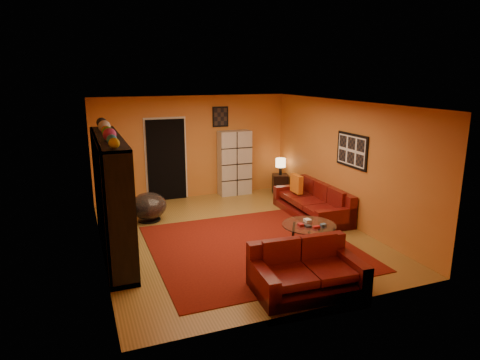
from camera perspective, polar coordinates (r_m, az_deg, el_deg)
name	(u,v)px	position (r m, az deg, el deg)	size (l,w,h in m)	color
floor	(234,235)	(8.60, -0.85, -7.34)	(6.00, 6.00, 0.00)	olive
ceiling	(233,103)	(8.03, -0.92, 10.21)	(6.00, 6.00, 0.00)	white
wall_back	(193,147)	(11.03, -6.33, 4.38)	(6.00, 6.00, 0.00)	#C7712B
wall_front	(314,220)	(5.61, 9.88, -5.29)	(6.00, 6.00, 0.00)	#C7712B
wall_left	(97,183)	(7.74, -18.51, -0.43)	(6.00, 6.00, 0.00)	#C7712B
wall_right	(343,162)	(9.36, 13.63, 2.34)	(6.00, 6.00, 0.00)	#C7712B
rug	(252,247)	(8.03, 1.59, -8.90)	(3.60, 3.60, 0.01)	#57100A
doorway	(166,160)	(10.88, -9.79, 2.63)	(0.95, 0.10, 2.04)	black
wall_art_right	(352,151)	(9.06, 14.71, 3.82)	(0.03, 1.00, 0.70)	black
wall_art_back	(220,117)	(11.12, -2.63, 8.43)	(0.42, 0.03, 0.52)	black
entertainment_unit	(112,196)	(7.81, -16.73, -2.06)	(0.45, 3.00, 2.10)	black
tv	(115,200)	(7.74, -16.28, -2.53)	(0.13, 0.99, 0.57)	black
sofa	(315,203)	(9.81, 9.95, -3.07)	(0.96, 2.23, 0.85)	#540B0B
loveseat	(305,271)	(6.58, 8.67, -11.85)	(1.65, 1.05, 0.85)	#540B0B
throw_pillow	(297,184)	(10.07, 7.55, -0.49)	(0.12, 0.42, 0.42)	orange
coffee_table	(309,227)	(7.84, 9.17, -6.22)	(0.97, 0.97, 0.48)	silver
storage_cabinet	(235,163)	(11.24, -0.73, 2.29)	(0.85, 0.38, 1.69)	beige
bowl_chair	(149,206)	(9.51, -12.08, -3.41)	(0.77, 0.77, 0.63)	black
side_table	(280,184)	(11.54, 5.37, -0.50)	(0.40, 0.40, 0.50)	black
table_lamp	(281,163)	(11.41, 5.44, 2.23)	(0.27, 0.27, 0.44)	black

